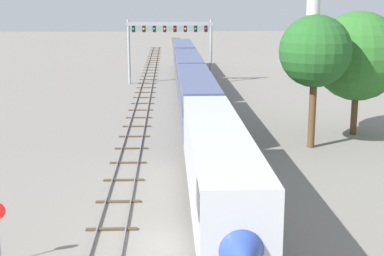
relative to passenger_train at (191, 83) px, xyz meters
name	(u,v)px	position (x,y,z in m)	size (l,w,h in m)	color
ground_plane	(182,246)	(-2.00, -36.33, -2.60)	(400.00, 400.00, 0.00)	gray
track_main	(185,78)	(0.00, 23.67, -2.54)	(2.60, 200.00, 0.16)	slate
track_near	(143,100)	(-5.50, 3.67, -2.54)	(2.60, 160.00, 0.16)	slate
passenger_train	(191,83)	(0.00, 0.00, 0.00)	(3.04, 85.43, 4.80)	silver
signal_gantry	(170,36)	(-2.25, 17.88, 4.02)	(12.10, 0.49, 8.95)	#999BA0
trackside_tree_left	(358,56)	(13.51, -14.12, 4.19)	(7.55, 7.55, 10.58)	brown
trackside_tree_mid	(315,52)	(8.70, -18.39, 4.95)	(5.55, 5.55, 10.38)	brown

